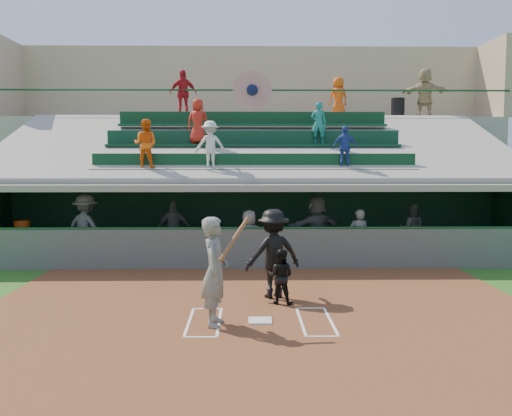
{
  "coord_description": "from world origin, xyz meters",
  "views": [
    {
      "loc": [
        -0.27,
        -10.22,
        3.02
      ],
      "look_at": [
        -0.01,
        3.5,
        1.8
      ],
      "focal_mm": 40.0,
      "sensor_mm": 36.0,
      "label": 1
    }
  ],
  "objects_px": {
    "catcher": "(281,276)",
    "batter_at_plate": "(215,271)",
    "white_table": "(23,247)",
    "trash_bin": "(398,108)",
    "home_plate": "(260,321)",
    "water_cooler": "(22,228)"
  },
  "relations": [
    {
      "from": "catcher",
      "to": "batter_at_plate",
      "type": "bearing_deg",
      "value": 67.16
    },
    {
      "from": "white_table",
      "to": "trash_bin",
      "type": "height_order",
      "value": "trash_bin"
    },
    {
      "from": "catcher",
      "to": "white_table",
      "type": "relative_size",
      "value": 1.41
    },
    {
      "from": "home_plate",
      "to": "trash_bin",
      "type": "bearing_deg",
      "value": 65.47
    },
    {
      "from": "water_cooler",
      "to": "home_plate",
      "type": "bearing_deg",
      "value": -43.34
    },
    {
      "from": "catcher",
      "to": "water_cooler",
      "type": "bearing_deg",
      "value": -17.77
    },
    {
      "from": "catcher",
      "to": "water_cooler",
      "type": "relative_size",
      "value": 2.55
    },
    {
      "from": "white_table",
      "to": "water_cooler",
      "type": "height_order",
      "value": "water_cooler"
    },
    {
      "from": "home_plate",
      "to": "batter_at_plate",
      "type": "xyz_separation_m",
      "value": [
        -0.81,
        -0.21,
        0.97
      ]
    },
    {
      "from": "white_table",
      "to": "catcher",
      "type": "bearing_deg",
      "value": -29.6
    },
    {
      "from": "home_plate",
      "to": "batter_at_plate",
      "type": "bearing_deg",
      "value": -165.71
    },
    {
      "from": "white_table",
      "to": "home_plate",
      "type": "bearing_deg",
      "value": -37.64
    },
    {
      "from": "home_plate",
      "to": "white_table",
      "type": "height_order",
      "value": "white_table"
    },
    {
      "from": "home_plate",
      "to": "batter_at_plate",
      "type": "height_order",
      "value": "batter_at_plate"
    },
    {
      "from": "catcher",
      "to": "trash_bin",
      "type": "height_order",
      "value": "trash_bin"
    },
    {
      "from": "water_cooler",
      "to": "batter_at_plate",
      "type": "bearing_deg",
      "value": -47.87
    },
    {
      "from": "catcher",
      "to": "white_table",
      "type": "bearing_deg",
      "value": -17.89
    },
    {
      "from": "white_table",
      "to": "batter_at_plate",
      "type": "bearing_deg",
      "value": -42.17
    },
    {
      "from": "trash_bin",
      "to": "home_plate",
      "type": "bearing_deg",
      "value": -114.53
    },
    {
      "from": "catcher",
      "to": "white_table",
      "type": "xyz_separation_m",
      "value": [
        -7.23,
        5.14,
        -0.2
      ]
    },
    {
      "from": "trash_bin",
      "to": "catcher",
      "type": "bearing_deg",
      "value": -115.06
    },
    {
      "from": "white_table",
      "to": "trash_bin",
      "type": "distance_m",
      "value": 14.96
    }
  ]
}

